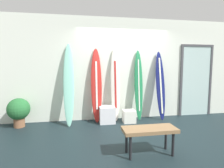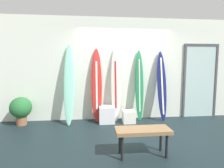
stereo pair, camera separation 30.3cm
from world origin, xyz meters
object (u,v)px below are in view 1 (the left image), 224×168
object	(u,v)px
surfboard_crimson	(96,86)
surfboard_ivory	(115,85)
surfboard_emerald	(139,86)
potted_plant	(19,110)
display_block_left	(107,114)
glass_door	(196,79)
surfboard_navy	(160,86)
surfboard_seafoam	(69,85)
display_block_center	(129,116)
bench	(149,131)

from	to	relation	value
surfboard_crimson	surfboard_ivory	bearing A→B (deg)	2.55
surfboard_emerald	potted_plant	bearing A→B (deg)	-177.50
surfboard_crimson	potted_plant	world-z (taller)	surfboard_crimson
display_block_left	glass_door	bearing A→B (deg)	6.28
surfboard_emerald	surfboard_navy	size ratio (longest dim) A/B	1.01
surfboard_navy	surfboard_crimson	bearing A→B (deg)	178.36
surfboard_seafoam	surfboard_emerald	size ratio (longest dim) A/B	1.08
surfboard_ivory	surfboard_navy	world-z (taller)	surfboard_ivory
surfboard_crimson	display_block_center	world-z (taller)	surfboard_crimson
surfboard_emerald	surfboard_crimson	bearing A→B (deg)	-179.73
surfboard_emerald	surfboard_seafoam	bearing A→B (deg)	-176.25
surfboard_ivory	surfboard_seafoam	bearing A→B (deg)	-173.45
glass_door	bench	world-z (taller)	glass_door
surfboard_crimson	display_block_center	bearing A→B (deg)	-14.26
surfboard_ivory	glass_door	distance (m)	2.50
surfboard_navy	display_block_left	bearing A→B (deg)	-176.44
surfboard_emerald	display_block_center	xyz separation A→B (m)	(-0.33, -0.22, -0.78)
surfboard_emerald	bench	size ratio (longest dim) A/B	2.12
surfboard_seafoam	surfboard_navy	world-z (taller)	surfboard_seafoam
glass_door	potted_plant	bearing A→B (deg)	-176.67
display_block_left	surfboard_crimson	bearing A→B (deg)	150.29
display_block_left	potted_plant	xyz separation A→B (m)	(-2.16, 0.02, 0.20)
surfboard_navy	glass_door	bearing A→B (deg)	9.60
surfboard_crimson	display_block_left	bearing A→B (deg)	-29.71
surfboard_ivory	potted_plant	world-z (taller)	surfboard_ivory
surfboard_navy	surfboard_emerald	bearing A→B (deg)	174.75
glass_door	potted_plant	xyz separation A→B (m)	(-4.91, -0.29, -0.67)
glass_door	bench	size ratio (longest dim) A/B	2.34
surfboard_ivory	display_block_center	bearing A→B (deg)	-35.85
surfboard_crimson	bench	distance (m)	2.13
surfboard_crimson	surfboard_ivory	xyz separation A→B (m)	(0.51, 0.02, 0.01)
surfboard_emerald	bench	bearing A→B (deg)	-102.72
surfboard_emerald	display_block_center	size ratio (longest dim) A/B	5.96
surfboard_crimson	display_block_center	distance (m)	1.18
surfboard_emerald	display_block_left	world-z (taller)	surfboard_emerald
surfboard_seafoam	display_block_left	size ratio (longest dim) A/B	4.81
surfboard_navy	display_block_left	size ratio (longest dim) A/B	4.41
surfboard_crimson	glass_door	bearing A→B (deg)	2.99
bench	surfboard_ivory	bearing A→B (deg)	96.37
surfboard_ivory	bench	world-z (taller)	surfboard_ivory
surfboard_seafoam	surfboard_ivory	size ratio (longest dim) A/B	1.04
display_block_left	bench	xyz separation A→B (m)	(0.47, -1.78, 0.18)
surfboard_navy	potted_plant	xyz separation A→B (m)	(-3.68, -0.08, -0.51)
surfboard_ivory	potted_plant	size ratio (longest dim) A/B	2.79
surfboard_seafoam	potted_plant	world-z (taller)	surfboard_seafoam
surfboard_emerald	glass_door	distance (m)	1.86
potted_plant	bench	xyz separation A→B (m)	(2.63, -1.79, -0.02)
surfboard_crimson	surfboard_navy	world-z (taller)	surfboard_crimson
surfboard_emerald	potted_plant	world-z (taller)	surfboard_emerald
surfboard_crimson	glass_door	size ratio (longest dim) A/B	0.92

